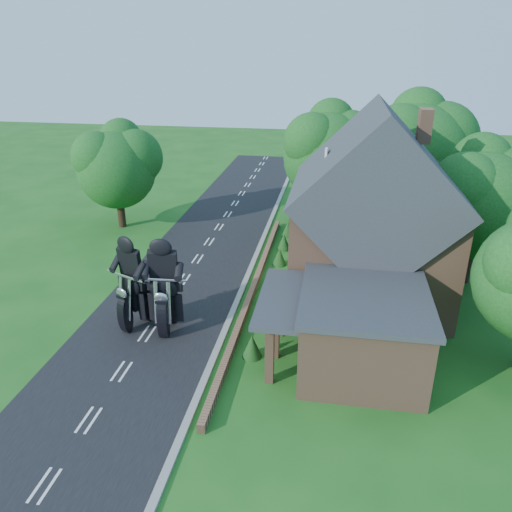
% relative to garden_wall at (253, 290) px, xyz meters
% --- Properties ---
extents(ground, '(120.00, 120.00, 0.00)m').
position_rel_garden_wall_xyz_m(ground, '(-4.30, -5.00, -0.20)').
color(ground, '#195417').
rests_on(ground, ground).
extents(road, '(7.00, 80.00, 0.02)m').
position_rel_garden_wall_xyz_m(road, '(-4.30, -5.00, -0.19)').
color(road, black).
rests_on(road, ground).
extents(kerb, '(0.30, 80.00, 0.12)m').
position_rel_garden_wall_xyz_m(kerb, '(-0.65, -5.00, -0.14)').
color(kerb, gray).
rests_on(kerb, ground).
extents(garden_wall, '(0.30, 22.00, 0.40)m').
position_rel_garden_wall_xyz_m(garden_wall, '(0.00, 0.00, 0.00)').
color(garden_wall, '#8A6046').
rests_on(garden_wall, ground).
extents(house, '(9.54, 8.64, 10.24)m').
position_rel_garden_wall_xyz_m(house, '(6.19, 1.00, 4.14)').
color(house, '#8A6046').
rests_on(house, ground).
extents(annex, '(7.05, 5.94, 3.44)m').
position_rel_garden_wall_xyz_m(annex, '(5.57, -5.80, 1.57)').
color(annex, '#8A6046').
rests_on(annex, ground).
extents(tree_house_right, '(6.51, 6.00, 8.40)m').
position_rel_garden_wall_xyz_m(tree_house_right, '(12.35, 3.62, 4.99)').
color(tree_house_right, black).
rests_on(tree_house_right, ground).
extents(tree_behind_house, '(7.81, 7.20, 10.08)m').
position_rel_garden_wall_xyz_m(tree_behind_house, '(9.88, 11.14, 6.03)').
color(tree_behind_house, black).
rests_on(tree_behind_house, ground).
extents(tree_behind_left, '(6.94, 6.40, 9.16)m').
position_rel_garden_wall_xyz_m(tree_behind_left, '(3.86, 12.13, 5.53)').
color(tree_behind_left, black).
rests_on(tree_behind_left, ground).
extents(tree_far_road, '(6.08, 5.60, 7.84)m').
position_rel_garden_wall_xyz_m(tree_far_road, '(-11.16, 9.11, 4.64)').
color(tree_far_road, black).
rests_on(tree_far_road, ground).
extents(shrub_a, '(0.90, 0.90, 1.10)m').
position_rel_garden_wall_xyz_m(shrub_a, '(1.00, -6.00, 0.35)').
color(shrub_a, '#133A12').
rests_on(shrub_a, ground).
extents(shrub_b, '(0.90, 0.90, 1.10)m').
position_rel_garden_wall_xyz_m(shrub_b, '(1.00, -3.50, 0.35)').
color(shrub_b, '#133A12').
rests_on(shrub_b, ground).
extents(shrub_c, '(0.90, 0.90, 1.10)m').
position_rel_garden_wall_xyz_m(shrub_c, '(1.00, -1.00, 0.35)').
color(shrub_c, '#133A12').
rests_on(shrub_c, ground).
extents(shrub_d, '(0.90, 0.90, 1.10)m').
position_rel_garden_wall_xyz_m(shrub_d, '(1.00, 4.00, 0.35)').
color(shrub_d, '#133A12').
rests_on(shrub_d, ground).
extents(shrub_e, '(0.90, 0.90, 1.10)m').
position_rel_garden_wall_xyz_m(shrub_e, '(1.00, 6.50, 0.35)').
color(shrub_e, '#133A12').
rests_on(shrub_e, ground).
extents(shrub_f, '(0.90, 0.90, 1.10)m').
position_rel_garden_wall_xyz_m(shrub_f, '(1.00, 9.00, 0.35)').
color(shrub_f, '#133A12').
rests_on(shrub_f, ground).
extents(motorcycle_lead, '(0.49, 1.58, 1.45)m').
position_rel_garden_wall_xyz_m(motorcycle_lead, '(-3.40, -4.51, 0.53)').
color(motorcycle_lead, black).
rests_on(motorcycle_lead, ground).
extents(motorcycle_follow, '(0.97, 1.58, 1.44)m').
position_rel_garden_wall_xyz_m(motorcycle_follow, '(-5.04, -4.40, 0.52)').
color(motorcycle_follow, black).
rests_on(motorcycle_follow, ground).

